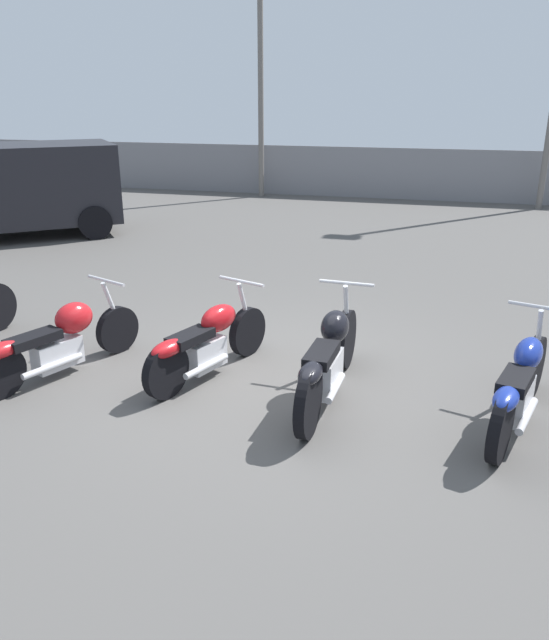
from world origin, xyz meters
The scene contains 8 objects.
ground_plane centered at (0.00, 0.00, 0.00)m, with size 60.00×60.00×0.00m, color #514F4C.
fence_back centered at (0.00, 12.73, 0.72)m, with size 40.00×0.04×1.44m.
light_pole_right centered at (-3.68, 12.21, 5.20)m, with size 0.70×0.35×9.00m.
motorcycle_slot_1 centered at (-2.27, -0.45, 0.40)m, with size 0.98×1.96×0.93m.
motorcycle_slot_2 centered at (-0.70, -0.07, 0.40)m, with size 0.87×1.85×0.95m.
motorcycle_slot_3 centered at (0.66, -0.27, 0.44)m, with size 0.59×2.26×1.03m.
motorcycle_slot_4 centered at (2.45, -0.35, 0.41)m, with size 0.85×2.03×0.99m.
parked_van centered at (-7.42, 5.40, 1.08)m, with size 4.96×4.56×1.91m.
Camera 1 is at (1.63, -5.88, 2.93)m, focal length 35.00 mm.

